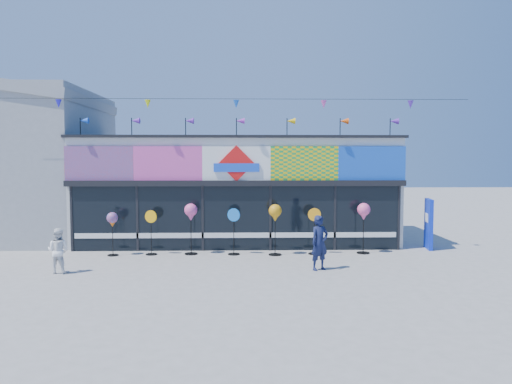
{
  "coord_description": "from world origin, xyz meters",
  "views": [
    {
      "loc": [
        0.23,
        -14.17,
        3.32
      ],
      "look_at": [
        0.65,
        2.0,
        2.19
      ],
      "focal_mm": 35.0,
      "sensor_mm": 36.0,
      "label": 1
    }
  ],
  "objects_px": {
    "spinner_1": "(151,231)",
    "spinner_3": "(234,230)",
    "spinner_0": "(112,221)",
    "spinner_4": "(275,214)",
    "spinner_5": "(314,230)",
    "adult_man": "(320,243)",
    "blue_sign": "(429,224)",
    "child": "(58,251)",
    "spinner_6": "(364,213)",
    "spinner_2": "(191,214)"
  },
  "relations": [
    {
      "from": "spinner_3",
      "to": "child",
      "type": "xyz_separation_m",
      "value": [
        -4.98,
        -2.59,
        -0.19
      ]
    },
    {
      "from": "spinner_0",
      "to": "child",
      "type": "bearing_deg",
      "value": -109.62
    },
    {
      "from": "blue_sign",
      "to": "spinner_4",
      "type": "distance_m",
      "value": 5.74
    },
    {
      "from": "spinner_2",
      "to": "adult_man",
      "type": "bearing_deg",
      "value": -31.64
    },
    {
      "from": "spinner_4",
      "to": "spinner_3",
      "type": "bearing_deg",
      "value": 174.88
    },
    {
      "from": "child",
      "to": "spinner_1",
      "type": "bearing_deg",
      "value": -120.64
    },
    {
      "from": "spinner_2",
      "to": "spinner_3",
      "type": "height_order",
      "value": "spinner_2"
    },
    {
      "from": "spinner_1",
      "to": "spinner_4",
      "type": "relative_size",
      "value": 0.88
    },
    {
      "from": "child",
      "to": "spinner_3",
      "type": "bearing_deg",
      "value": -143.75
    },
    {
      "from": "blue_sign",
      "to": "spinner_6",
      "type": "height_order",
      "value": "blue_sign"
    },
    {
      "from": "spinner_3",
      "to": "blue_sign",
      "type": "bearing_deg",
      "value": 7.35
    },
    {
      "from": "spinner_0",
      "to": "spinner_4",
      "type": "height_order",
      "value": "spinner_4"
    },
    {
      "from": "blue_sign",
      "to": "spinner_0",
      "type": "relative_size",
      "value": 1.23
    },
    {
      "from": "spinner_6",
      "to": "spinner_5",
      "type": "bearing_deg",
      "value": -176.79
    },
    {
      "from": "spinner_0",
      "to": "spinner_2",
      "type": "distance_m",
      "value": 2.63
    },
    {
      "from": "blue_sign",
      "to": "spinner_2",
      "type": "relative_size",
      "value": 1.04
    },
    {
      "from": "adult_man",
      "to": "child",
      "type": "bearing_deg",
      "value": 152.55
    },
    {
      "from": "spinner_4",
      "to": "spinner_6",
      "type": "distance_m",
      "value": 3.07
    },
    {
      "from": "blue_sign",
      "to": "child",
      "type": "distance_m",
      "value": 12.51
    },
    {
      "from": "blue_sign",
      "to": "adult_man",
      "type": "distance_m",
      "value": 5.55
    },
    {
      "from": "spinner_1",
      "to": "adult_man",
      "type": "bearing_deg",
      "value": -24.41
    },
    {
      "from": "spinner_5",
      "to": "adult_man",
      "type": "relative_size",
      "value": 0.98
    },
    {
      "from": "spinner_0",
      "to": "spinner_5",
      "type": "distance_m",
      "value": 6.84
    },
    {
      "from": "spinner_5",
      "to": "spinner_3",
      "type": "bearing_deg",
      "value": -179.88
    },
    {
      "from": "blue_sign",
      "to": "spinner_3",
      "type": "relative_size",
      "value": 1.14
    },
    {
      "from": "spinner_5",
      "to": "child",
      "type": "relative_size",
      "value": 1.22
    },
    {
      "from": "spinner_4",
      "to": "spinner_6",
      "type": "xyz_separation_m",
      "value": [
        3.06,
        0.23,
        0.01
      ]
    },
    {
      "from": "blue_sign",
      "to": "spinner_0",
      "type": "xyz_separation_m",
      "value": [
        -11.11,
        -0.98,
        0.27
      ]
    },
    {
      "from": "spinner_0",
      "to": "spinner_1",
      "type": "relative_size",
      "value": 0.97
    },
    {
      "from": "spinner_3",
      "to": "child",
      "type": "relative_size",
      "value": 1.22
    },
    {
      "from": "spinner_6",
      "to": "adult_man",
      "type": "height_order",
      "value": "spinner_6"
    },
    {
      "from": "adult_man",
      "to": "spinner_5",
      "type": "bearing_deg",
      "value": 56.55
    },
    {
      "from": "spinner_5",
      "to": "child",
      "type": "bearing_deg",
      "value": -161.45
    },
    {
      "from": "spinner_1",
      "to": "adult_man",
      "type": "distance_m",
      "value": 5.9
    },
    {
      "from": "spinner_0",
      "to": "spinner_6",
      "type": "distance_m",
      "value": 8.55
    },
    {
      "from": "blue_sign",
      "to": "spinner_1",
      "type": "height_order",
      "value": "blue_sign"
    },
    {
      "from": "spinner_5",
      "to": "spinner_6",
      "type": "height_order",
      "value": "spinner_6"
    },
    {
      "from": "spinner_1",
      "to": "spinner_5",
      "type": "xyz_separation_m",
      "value": [
        5.56,
        -0.04,
        0.03
      ]
    },
    {
      "from": "adult_man",
      "to": "child",
      "type": "height_order",
      "value": "adult_man"
    },
    {
      "from": "spinner_6",
      "to": "adult_man",
      "type": "relative_size",
      "value": 1.08
    },
    {
      "from": "spinner_4",
      "to": "spinner_6",
      "type": "height_order",
      "value": "spinner_6"
    },
    {
      "from": "spinner_3",
      "to": "spinner_2",
      "type": "bearing_deg",
      "value": 176.41
    },
    {
      "from": "spinner_0",
      "to": "adult_man",
      "type": "height_order",
      "value": "adult_man"
    },
    {
      "from": "spinner_0",
      "to": "spinner_4",
      "type": "distance_m",
      "value": 5.48
    },
    {
      "from": "spinner_1",
      "to": "spinner_3",
      "type": "bearing_deg",
      "value": -1.02
    },
    {
      "from": "blue_sign",
      "to": "spinner_5",
      "type": "height_order",
      "value": "blue_sign"
    },
    {
      "from": "spinner_4",
      "to": "child",
      "type": "xyz_separation_m",
      "value": [
        -6.38,
        -2.46,
        -0.74
      ]
    },
    {
      "from": "spinner_0",
      "to": "adult_man",
      "type": "xyz_separation_m",
      "value": [
        6.64,
        -2.32,
        -0.37
      ]
    },
    {
      "from": "spinner_4",
      "to": "spinner_5",
      "type": "xyz_separation_m",
      "value": [
        1.35,
        0.13,
        -0.55
      ]
    },
    {
      "from": "spinner_5",
      "to": "spinner_6",
      "type": "distance_m",
      "value": 1.8
    }
  ]
}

